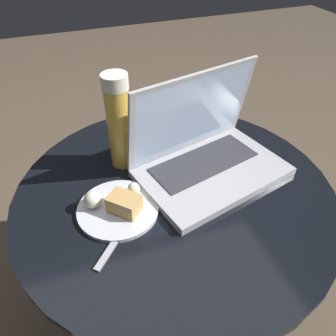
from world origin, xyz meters
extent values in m
plane|color=brown|center=(0.00, 0.00, 0.00)|extent=(6.00, 6.00, 0.00)
cylinder|color=#515156|center=(0.00, 0.00, 0.01)|extent=(0.36, 0.36, 0.01)
cylinder|color=#515156|center=(0.00, 0.00, 0.26)|extent=(0.07, 0.07, 0.49)
cylinder|color=black|center=(0.00, 0.00, 0.52)|extent=(0.73, 0.73, 0.02)
cube|color=#B2B2B7|center=(0.10, 0.01, 0.54)|extent=(0.38, 0.29, 0.02)
cube|color=#333338|center=(0.09, 0.04, 0.55)|extent=(0.28, 0.16, 0.00)
cube|color=#B2B2B7|center=(0.08, 0.10, 0.65)|extent=(0.34, 0.12, 0.22)
cube|color=silver|center=(0.08, 0.10, 0.65)|extent=(0.31, 0.11, 0.19)
cylinder|color=gold|center=(-0.09, 0.13, 0.63)|extent=(0.06, 0.06, 0.20)
cylinder|color=white|center=(-0.09, 0.13, 0.74)|extent=(0.06, 0.06, 0.03)
cylinder|color=silver|center=(-0.14, -0.02, 0.53)|extent=(0.17, 0.17, 0.01)
cube|color=tan|center=(-0.13, -0.03, 0.56)|extent=(0.08, 0.08, 0.04)
sphere|color=beige|center=(-0.18, 0.00, 0.56)|extent=(0.04, 0.04, 0.04)
sphere|color=beige|center=(-0.09, 0.01, 0.55)|extent=(0.03, 0.03, 0.03)
cube|color=#B2B2B7|center=(-0.16, -0.10, 0.53)|extent=(0.10, 0.11, 0.00)
cube|color=#B2B2B7|center=(-0.10, -0.03, 0.53)|extent=(0.06, 0.06, 0.00)
camera|label=1|loc=(-0.21, -0.51, 1.04)|focal=35.00mm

